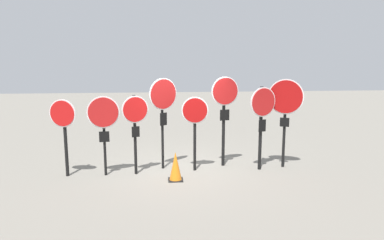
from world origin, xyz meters
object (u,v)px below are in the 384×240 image
Objects in this scene: stop_sign_3 at (163,103)px; stop_sign_5 at (225,105)px; stop_sign_2 at (135,119)px; stop_sign_1 at (104,119)px; stop_sign_4 at (195,119)px; stop_sign_7 at (285,105)px; stop_sign_0 at (64,123)px; traffic_cone_0 at (176,166)px; stop_sign_6 at (262,113)px.

stop_sign_5 is (1.68, 0.12, -0.08)m from stop_sign_3.
stop_sign_2 is at bearing 177.55° from stop_sign_3.
stop_sign_1 is 0.83× the size of stop_sign_5.
stop_sign_2 is 0.84× the size of stop_sign_3.
stop_sign_5 is (0.85, 0.36, 0.31)m from stop_sign_4.
stop_sign_5 is at bearing -168.56° from stop_sign_7.
stop_sign_1 is 0.79m from stop_sign_2.
stop_sign_2 reaches higher than stop_sign_0.
traffic_cone_0 is (2.78, -0.53, -1.03)m from stop_sign_0.
stop_sign_2 is at bearing 151.53° from traffic_cone_0.
stop_sign_6 reaches higher than stop_sign_0.
stop_sign_7 is at bearing 3.90° from stop_sign_4.
stop_sign_5 reaches higher than traffic_cone_0.
stop_sign_1 is 0.84× the size of stop_sign_3.
stop_sign_1 is at bearing -172.77° from stop_sign_4.
stop_sign_0 is at bearing 159.45° from stop_sign_6.
stop_sign_4 is (2.34, 0.22, -0.07)m from stop_sign_1.
stop_sign_7 is (1.61, -0.28, 0.02)m from stop_sign_5.
traffic_cone_0 is (1.00, -0.54, -1.10)m from stop_sign_2.
traffic_cone_0 is (1.79, -0.50, -1.13)m from stop_sign_1.
stop_sign_1 is at bearing 164.45° from stop_sign_3.
traffic_cone_0 is (-2.33, -0.64, -1.20)m from stop_sign_6.
stop_sign_1 is at bearing 164.40° from traffic_cone_0.
stop_sign_6 is 2.70m from traffic_cone_0.
traffic_cone_0 is (-0.55, -0.71, -1.06)m from stop_sign_4.
stop_sign_7 reaches higher than stop_sign_1.
stop_sign_3 is 2.64m from stop_sign_6.
stop_sign_4 is (1.55, 0.17, -0.04)m from stop_sign_2.
stop_sign_4 reaches higher than traffic_cone_0.
traffic_cone_0 is at bearing -106.33° from stop_sign_3.
stop_sign_3 is at bearing 8.87° from stop_sign_2.
stop_sign_3 is 3.41× the size of traffic_cone_0.
stop_sign_3 is at bearing 9.19° from stop_sign_1.
stop_sign_0 is 0.97× the size of stop_sign_1.
stop_sign_2 is 0.83× the size of stop_sign_5.
stop_sign_2 is 0.85× the size of stop_sign_7.
stop_sign_1 is 4.81m from stop_sign_7.
stop_sign_0 is 0.81× the size of stop_sign_3.
stop_sign_6 is (5.12, 0.11, 0.16)m from stop_sign_0.
stop_sign_7 is at bearing -8.70° from stop_sign_6.
stop_sign_5 is 1.63m from stop_sign_7.
stop_sign_2 is 3.34m from stop_sign_6.
stop_sign_6 is at bearing -145.64° from stop_sign_7.
stop_sign_4 is at bearing -156.84° from stop_sign_7.
stop_sign_0 is 4.23m from stop_sign_5.
stop_sign_2 is at bearing -155.12° from stop_sign_7.
stop_sign_1 reaches higher than stop_sign_4.
stop_sign_6 is at bearing -39.47° from stop_sign_3.
stop_sign_5 is at bearing 37.55° from traffic_cone_0.
stop_sign_4 is 2.48m from stop_sign_7.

